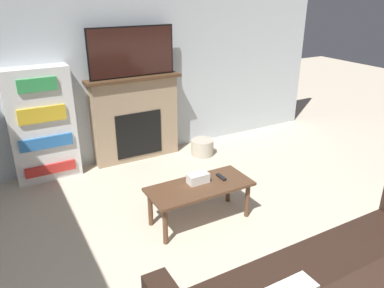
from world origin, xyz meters
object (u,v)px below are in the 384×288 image
at_px(fireplace, 135,118).
at_px(tv, 132,52).
at_px(bookshelf, 42,125).
at_px(storage_basket, 202,147).
at_px(coffee_table, 200,190).

distance_m(fireplace, tv, 0.92).
relative_size(fireplace, tv, 1.11).
relative_size(fireplace, bookshelf, 0.91).
bearing_deg(storage_basket, fireplace, 156.66).
xyz_separation_m(bookshelf, storage_basket, (2.09, -0.35, -0.60)).
bearing_deg(bookshelf, coffee_table, -56.19).
bearing_deg(coffee_table, tv, 89.41).
height_order(fireplace, coffee_table, fireplace).
height_order(bookshelf, storage_basket, bookshelf).
bearing_deg(tv, bookshelf, -179.89).
bearing_deg(coffee_table, storage_basket, 58.43).
distance_m(coffee_table, bookshelf, 2.19).
distance_m(coffee_table, storage_basket, 1.71).
bearing_deg(tv, storage_basket, -22.22).
height_order(tv, storage_basket, tv).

